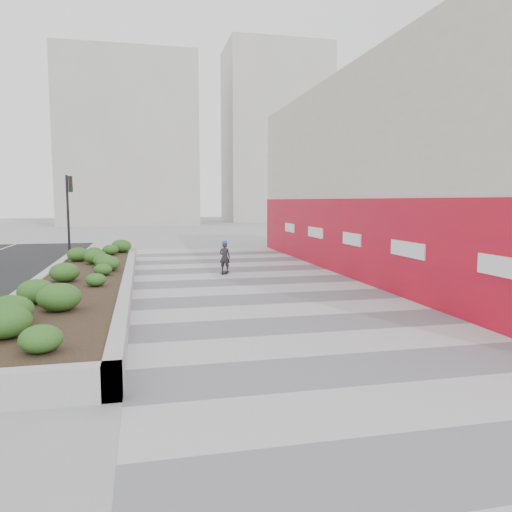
# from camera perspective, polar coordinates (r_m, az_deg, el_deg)

# --- Properties ---
(ground) EXTENTS (160.00, 160.00, 0.00)m
(ground) POSITION_cam_1_polar(r_m,az_deg,el_deg) (10.36, 8.49, -10.13)
(ground) COLOR gray
(ground) RESTS_ON ground
(walkway) EXTENTS (8.00, 36.00, 0.01)m
(walkway) POSITION_cam_1_polar(r_m,az_deg,el_deg) (13.11, 3.69, -6.54)
(walkway) COLOR #A8A8AD
(walkway) RESTS_ON ground
(building) EXTENTS (6.04, 24.08, 8.00)m
(building) POSITION_cam_1_polar(r_m,az_deg,el_deg) (21.12, 17.59, 8.91)
(building) COLOR beige
(building) RESTS_ON ground
(planter) EXTENTS (3.00, 18.00, 0.90)m
(planter) POSITION_cam_1_polar(r_m,az_deg,el_deg) (16.54, -19.13, -2.72)
(planter) COLOR #9E9EA0
(planter) RESTS_ON ground
(traffic_signal_near) EXTENTS (0.33, 0.28, 4.20)m
(traffic_signal_near) POSITION_cam_1_polar(r_m,az_deg,el_deg) (26.98, -20.58, 5.60)
(traffic_signal_near) COLOR black
(traffic_signal_near) RESTS_ON ground
(distant_bldg_north_l) EXTENTS (16.00, 12.00, 20.00)m
(distant_bldg_north_l) POSITION_cam_1_polar(r_m,az_deg,el_deg) (64.65, -14.33, 12.45)
(distant_bldg_north_l) COLOR #ADAAA3
(distant_bldg_north_l) RESTS_ON ground
(distant_bldg_north_r) EXTENTS (14.00, 10.00, 24.00)m
(distant_bldg_north_r) POSITION_cam_1_polar(r_m,az_deg,el_deg) (72.29, 2.25, 13.57)
(distant_bldg_north_r) COLOR #ADAAA3
(distant_bldg_north_r) RESTS_ON ground
(manhole_cover) EXTENTS (0.44, 0.44, 0.01)m
(manhole_cover) POSITION_cam_1_polar(r_m,az_deg,el_deg) (13.26, 5.77, -6.42)
(manhole_cover) COLOR #595654
(manhole_cover) RESTS_ON ground
(skateboarder) EXTENTS (0.52, 0.74, 1.35)m
(skateboarder) POSITION_cam_1_polar(r_m,az_deg,el_deg) (19.96, -3.60, -0.09)
(skateboarder) COLOR beige
(skateboarder) RESTS_ON ground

